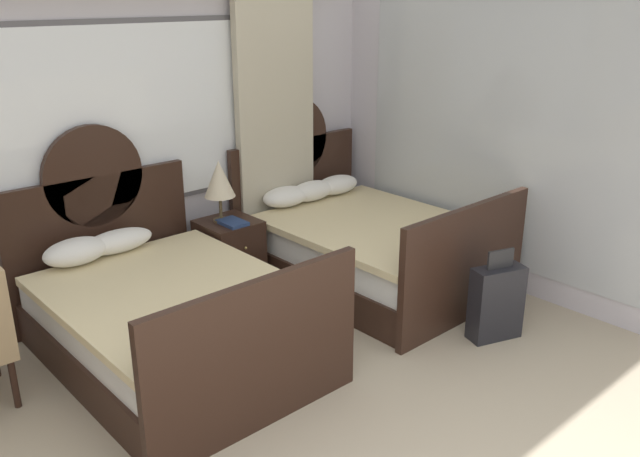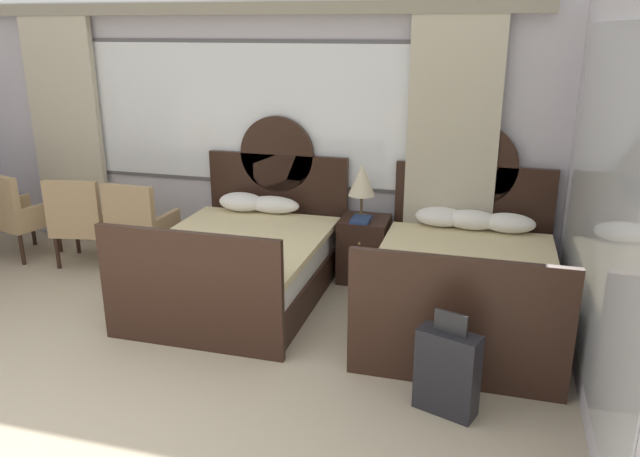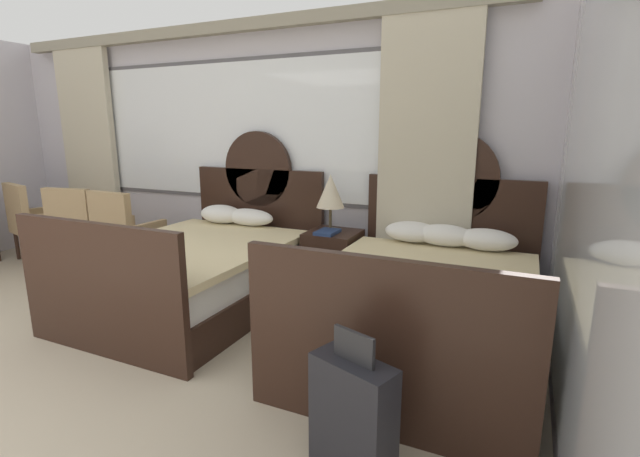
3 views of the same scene
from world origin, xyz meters
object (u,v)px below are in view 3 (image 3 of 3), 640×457
table_lamp_on_nightstand (330,192)px  armchair_by_window_centre (80,225)px  armchair_by_window_right (34,219)px  nightstand_between_beds (333,264)px  bed_near_window (201,268)px  book_on_nightstand (327,232)px  suitcase_on_floor (353,418)px  bed_near_mirror (424,302)px  armchair_by_window_left (124,231)px

table_lamp_on_nightstand → armchair_by_window_centre: 3.01m
armchair_by_window_right → nightstand_between_beds: bearing=6.0°
bed_near_window → armchair_by_window_centre: bearing=171.7°
book_on_nightstand → suitcase_on_floor: size_ratio=0.36×
book_on_nightstand → suitcase_on_floor: (1.01, -2.00, -0.36)m
table_lamp_on_nightstand → suitcase_on_floor: table_lamp_on_nightstand is taller
book_on_nightstand → armchair_by_window_centre: 2.98m
nightstand_between_beds → table_lamp_on_nightstand: (-0.05, 0.04, 0.70)m
bed_near_window → bed_near_mirror: size_ratio=1.00×
bed_near_mirror → suitcase_on_floor: size_ratio=2.96×
bed_near_mirror → nightstand_between_beds: 1.22m
nightstand_between_beds → suitcase_on_floor: (0.99, -2.10, -0.03)m
armchair_by_window_centre → book_on_nightstand: bearing=5.9°
bed_near_window → nightstand_between_beds: (1.02, 0.69, -0.03)m
table_lamp_on_nightstand → book_on_nightstand: size_ratio=2.08×
bed_near_window → table_lamp_on_nightstand: 1.39m
bed_near_window → table_lamp_on_nightstand: bearing=36.5°
nightstand_between_beds → table_lamp_on_nightstand: table_lamp_on_nightstand is taller
table_lamp_on_nightstand → armchair_by_window_right: bearing=-173.4°
book_on_nightstand → suitcase_on_floor: suitcase_on_floor is taller
armchair_by_window_centre → suitcase_on_floor: bearing=-23.1°
armchair_by_window_centre → suitcase_on_floor: (3.97, -1.69, -0.22)m
book_on_nightstand → bed_near_mirror: bearing=-29.3°
armchair_by_window_left → armchair_by_window_right: 1.52m
bed_near_window → armchair_by_window_left: bearing=167.3°
armchair_by_window_left → book_on_nightstand: bearing=7.7°
table_lamp_on_nightstand → armchair_by_window_right: 3.82m
armchair_by_window_right → bed_near_mirror: bearing=-3.3°
bed_near_window → suitcase_on_floor: (2.02, -1.41, -0.05)m
armchair_by_window_right → book_on_nightstand: bearing=4.6°
nightstand_between_beds → armchair_by_window_right: size_ratio=0.67×
nightstand_between_beds → book_on_nightstand: (-0.02, -0.09, 0.34)m
bed_near_window → suitcase_on_floor: 2.46m
suitcase_on_floor → book_on_nightstand: bearing=116.8°
armchair_by_window_left → armchair_by_window_right: same height
bed_near_window → armchair_by_window_left: size_ratio=2.24×
nightstand_between_beds → bed_near_window: bearing=-146.1°
book_on_nightstand → armchair_by_window_right: 3.80m
table_lamp_on_nightstand → suitcase_on_floor: 2.48m
bed_near_mirror → armchair_by_window_right: bed_near_mirror is taller
bed_near_window → nightstand_between_beds: 1.23m
nightstand_between_beds → table_lamp_on_nightstand: size_ratio=1.19×
armchair_by_window_left → armchair_by_window_right: bearing=179.9°
armchair_by_window_right → suitcase_on_floor: (4.80, -1.70, -0.22)m
bed_near_mirror → suitcase_on_floor: bed_near_mirror is taller
armchair_by_window_left → nightstand_between_beds: bearing=10.0°
bed_near_mirror → armchair_by_window_left: 3.32m
armchair_by_window_right → suitcase_on_floor: 5.09m
armchair_by_window_left → suitcase_on_floor: 3.70m
bed_near_window → armchair_by_window_centre: 1.98m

